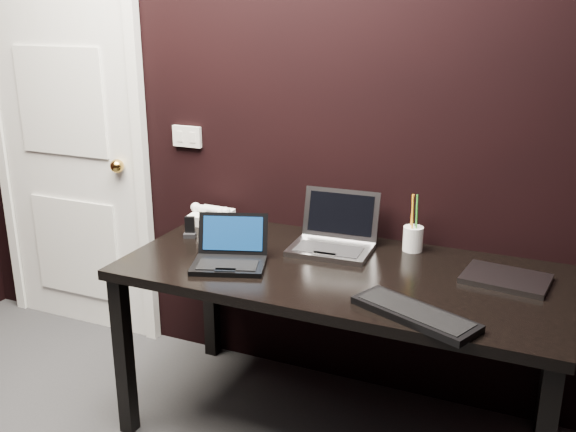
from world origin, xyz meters
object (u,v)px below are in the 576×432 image
at_px(netbook, 230,256).
at_px(closed_laptop, 506,279).
at_px(desk, 339,286).
at_px(silver_laptop, 333,239).
at_px(desk_phone, 212,216).
at_px(door, 68,141).
at_px(ext_keyboard, 415,314).
at_px(pen_cup, 413,238).
at_px(mobile_phone, 190,229).

distance_m(netbook, closed_laptop, 1.05).
relative_size(desk, silver_laptop, 4.92).
distance_m(desk, netbook, 0.45).
bearing_deg(desk, desk_phone, 159.82).
bearing_deg(closed_laptop, door, 173.68).
height_order(ext_keyboard, closed_laptop, ext_keyboard).
bearing_deg(closed_laptop, pen_cup, 155.63).
bearing_deg(silver_laptop, ext_keyboard, -46.65).
height_order(silver_laptop, mobile_phone, silver_laptop).
height_order(desk, silver_laptop, silver_laptop).
bearing_deg(desk, pen_cup, 54.83).
height_order(silver_laptop, desk_phone, silver_laptop).
xyz_separation_m(door, pen_cup, (1.86, -0.07, -0.25)).
distance_m(door, silver_laptop, 1.59).
xyz_separation_m(ext_keyboard, pen_cup, (-0.15, 0.60, 0.04)).
distance_m(door, netbook, 1.37).
xyz_separation_m(ext_keyboard, closed_laptop, (0.24, 0.43, -0.00)).
bearing_deg(desk_phone, silver_laptop, -7.45).
height_order(netbook, closed_laptop, netbook).
bearing_deg(closed_laptop, ext_keyboard, -119.65).
xyz_separation_m(netbook, ext_keyboard, (0.77, -0.16, -0.02)).
distance_m(door, ext_keyboard, 2.14).
height_order(silver_laptop, pen_cup, pen_cup).
relative_size(closed_laptop, mobile_phone, 3.58).
bearing_deg(pen_cup, door, 177.79).
relative_size(door, mobile_phone, 23.52).
distance_m(desk_phone, pen_cup, 0.94).
bearing_deg(closed_laptop, silver_laptop, 175.14).
bearing_deg(pen_cup, desk, -125.17).
xyz_separation_m(netbook, pen_cup, (0.62, 0.44, 0.02)).
relative_size(closed_laptop, desk_phone, 1.53).
bearing_deg(closed_laptop, desk, -168.27).
distance_m(door, desk, 1.73).
bearing_deg(silver_laptop, pen_cup, 20.92).
xyz_separation_m(mobile_phone, pen_cup, (0.94, 0.23, 0.02)).
relative_size(netbook, ext_keyboard, 0.77).
bearing_deg(netbook, ext_keyboard, -11.73).
height_order(silver_laptop, ext_keyboard, silver_laptop).
relative_size(silver_laptop, closed_laptop, 1.06).
height_order(closed_laptop, desk_phone, desk_phone).
bearing_deg(netbook, mobile_phone, 145.85).
xyz_separation_m(ext_keyboard, desk_phone, (-1.09, 0.57, 0.02)).
bearing_deg(desk, closed_laptop, 11.73).
distance_m(silver_laptop, closed_laptop, 0.70).
relative_size(desk, mobile_phone, 18.69).
height_order(door, desk, door).
xyz_separation_m(silver_laptop, desk_phone, (-0.64, 0.08, -0.01)).
height_order(desk, netbook, netbook).
bearing_deg(door, netbook, -22.56).
height_order(desk_phone, pen_cup, pen_cup).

